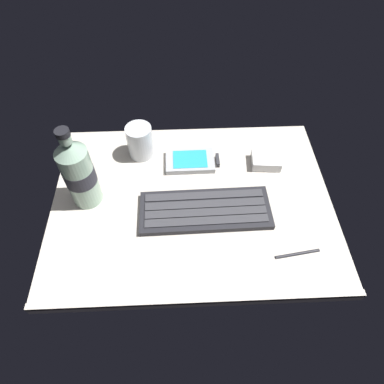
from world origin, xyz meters
TOP-DOWN VIEW (x-y plane):
  - ground_plane at (0.00, -0.23)cm, footprint 64.00×48.00cm
  - keyboard at (2.82, -3.52)cm, footprint 29.19×11.52cm
  - handheld_device at (0.66, 11.50)cm, footprint 12.85×7.70cm
  - juice_cup at (-12.23, 15.37)cm, footprint 6.40×6.40cm
  - water_bottle at (-23.84, 1.56)cm, footprint 6.73×6.73cm
  - charger_block at (18.83, 10.45)cm, footprint 7.41×6.12cm
  - stylus_pen at (21.09, -14.67)cm, footprint 9.50×2.02cm

SIDE VIEW (x-z plane):
  - ground_plane at x=0.00cm, z-range -2.39..0.41cm
  - stylus_pen at x=21.09cm, z-range 0.00..0.70cm
  - handheld_device at x=0.66cm, z-range -0.02..1.48cm
  - keyboard at x=2.82cm, z-range -0.04..1.66cm
  - charger_block at x=18.83cm, z-range 0.00..2.40cm
  - juice_cup at x=-12.23cm, z-range -0.34..8.16cm
  - water_bottle at x=-23.84cm, z-range -1.39..19.41cm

